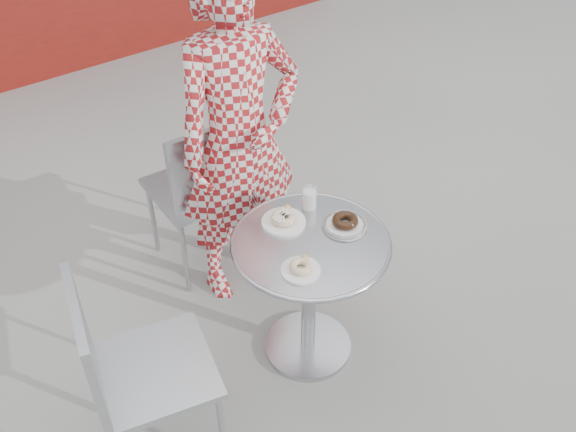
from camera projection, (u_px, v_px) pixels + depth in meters
ground at (314, 346)px, 3.23m from camera, size 60.00×60.00×0.00m
bistro_table at (310, 270)px, 2.88m from camera, size 0.71×0.71×0.72m
chair_far at (201, 218)px, 3.54m from camera, size 0.49×0.49×0.98m
chair_left at (157, 401)px, 2.64m from camera, size 0.55×0.55×0.96m
seated_person at (239, 141)px, 3.06m from camera, size 0.68×0.47×1.79m
plate_far at (284, 219)px, 2.86m from camera, size 0.20×0.20×0.05m
plate_near at (301, 268)px, 2.62m from camera, size 0.16×0.16×0.04m
plate_checker at (345, 223)px, 2.84m from camera, size 0.20×0.20×0.05m
milk_cup at (309, 199)px, 2.92m from camera, size 0.07×0.07×0.11m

